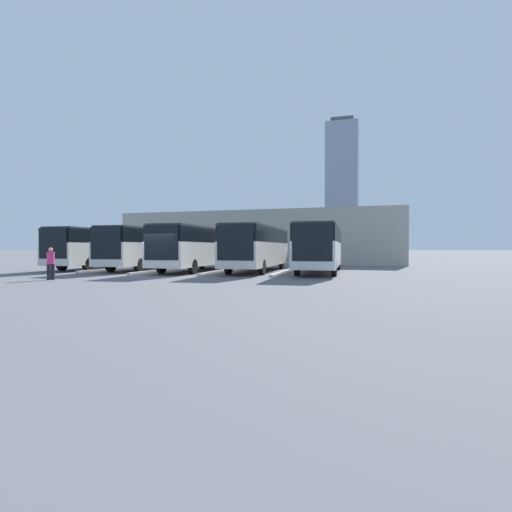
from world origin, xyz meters
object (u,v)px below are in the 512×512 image
bus_2 (198,247)px  pedestrian (51,262)px  bus_1 (258,247)px  bus_3 (150,247)px  bus_4 (104,247)px  bus_0 (320,247)px

bus_2 → pedestrian: 10.42m
bus_1 → bus_2: same height
bus_1 → pedestrian: bearing=47.8°
bus_3 → bus_4: 4.40m
bus_3 → bus_1: bearing=176.1°
bus_1 → bus_3: same height
pedestrian → bus_1: bearing=-8.7°
bus_2 → pedestrian: bus_2 is taller
bus_1 → bus_3: (8.78, -0.01, 0.00)m
bus_0 → bus_2: (8.78, 0.74, 0.00)m
bus_0 → bus_4: same height
bus_0 → bus_1: (4.39, 0.08, 0.00)m
bus_3 → pedestrian: bus_3 is taller
bus_2 → bus_3: (4.39, -0.67, 0.00)m
bus_1 → bus_2: size_ratio=1.00×
bus_1 → bus_3: bearing=-3.9°
bus_1 → bus_2: bearing=4.8°
bus_0 → pedestrian: size_ratio=6.85×
pedestrian → bus_0: bearing=-20.7°
bus_2 → bus_4: (8.78, -0.87, 0.00)m
bus_2 → pedestrian: size_ratio=6.85×
bus_1 → pedestrian: bus_1 is taller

